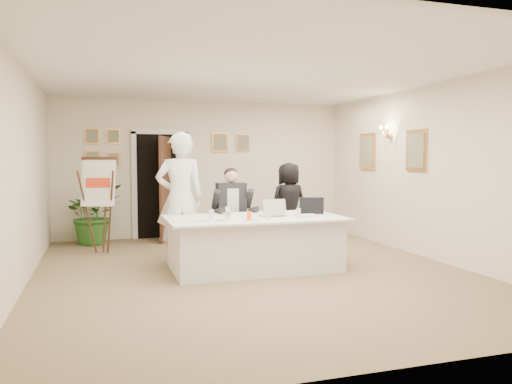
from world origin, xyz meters
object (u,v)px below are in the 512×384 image
object	(u,v)px
potted_palm	(94,214)
seated_man	(232,212)
oj_glass	(249,216)
conference_table	(255,243)
laptop_bag	(311,206)
laptop	(272,207)
paper_stack	(307,216)
standing_woman	(289,203)
standing_man	(180,198)
flip_chart	(101,210)
steel_jug	(228,215)

from	to	relation	value
potted_palm	seated_man	bearing A→B (deg)	-43.06
oj_glass	seated_man	bearing A→B (deg)	85.51
conference_table	laptop_bag	xyz separation A→B (m)	(0.94, 0.11, 0.51)
laptop_bag	laptop	bearing A→B (deg)	-157.73
laptop_bag	seated_man	bearing A→B (deg)	157.64
paper_stack	oj_glass	world-z (taller)	oj_glass
seated_man	conference_table	bearing A→B (deg)	-83.74
standing_woman	paper_stack	world-z (taller)	standing_woman
conference_table	standing_man	world-z (taller)	standing_man
flip_chart	steel_jug	xyz separation A→B (m)	(1.70, -2.05, 0.08)
potted_palm	steel_jug	world-z (taller)	potted_palm
conference_table	laptop	bearing A→B (deg)	7.51
flip_chart	oj_glass	distance (m)	3.01
steel_jug	laptop	bearing A→B (deg)	14.52
flip_chart	paper_stack	size ratio (longest dim) A/B	5.61
seated_man	paper_stack	size ratio (longest dim) A/B	5.19
laptop_bag	standing_man	bearing A→B (deg)	177.59
standing_man	standing_woman	xyz separation A→B (m)	(2.22, 1.15, -0.24)
laptop_bag	steel_jug	xyz separation A→B (m)	(-1.37, -0.25, -0.07)
standing_man	oj_glass	bearing A→B (deg)	125.16
flip_chart	steel_jug	world-z (taller)	flip_chart
conference_table	potted_palm	xyz separation A→B (m)	(-2.26, 2.96, 0.18)
seated_man	steel_jug	xyz separation A→B (m)	(-0.34, -1.08, 0.09)
standing_man	paper_stack	world-z (taller)	standing_man
laptop	steel_jug	bearing A→B (deg)	-166.94
standing_woman	potted_palm	size ratio (longest dim) A/B	1.35
laptop_bag	steel_jug	bearing A→B (deg)	-153.31
standing_man	standing_woman	size ratio (longest dim) A/B	1.31
conference_table	standing_woman	world-z (taller)	standing_woman
seated_man	oj_glass	distance (m)	1.35
standing_man	conference_table	bearing A→B (deg)	144.02
steel_jug	potted_palm	bearing A→B (deg)	120.50
seated_man	steel_jug	size ratio (longest dim) A/B	13.52
conference_table	steel_jug	distance (m)	0.63
conference_table	standing_man	xyz separation A→B (m)	(-0.97, 0.75, 0.62)
steel_jug	seated_man	bearing A→B (deg)	72.73
conference_table	paper_stack	xyz separation A→B (m)	(0.73, -0.20, 0.40)
flip_chart	laptop	bearing A→B (deg)	-37.82
conference_table	laptop	world-z (taller)	laptop
paper_stack	flip_chart	bearing A→B (deg)	143.77
conference_table	oj_glass	xyz separation A→B (m)	(-0.20, -0.41, 0.45)
standing_woman	oj_glass	bearing A→B (deg)	49.67
conference_table	standing_woman	xyz separation A→B (m)	(1.26, 1.90, 0.38)
flip_chart	laptop_bag	size ratio (longest dim) A/B	4.47
potted_palm	steel_jug	size ratio (longest dim) A/B	10.38
oj_glass	steel_jug	world-z (taller)	oj_glass
conference_table	flip_chart	world-z (taller)	flip_chart
conference_table	flip_chart	size ratio (longest dim) A/B	1.58
seated_man	standing_woman	world-z (taller)	standing_woman
flip_chart	laptop	world-z (taller)	flip_chart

